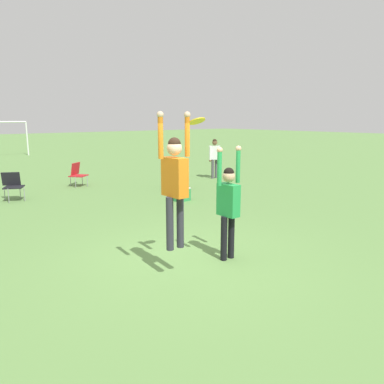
{
  "coord_description": "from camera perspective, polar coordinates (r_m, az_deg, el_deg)",
  "views": [
    {
      "loc": [
        -4.1,
        -5.01,
        2.58
      ],
      "look_at": [
        0.01,
        -0.06,
        1.3
      ],
      "focal_mm": 35.0,
      "sensor_mm": 36.0,
      "label": 1
    }
  ],
  "objects": [
    {
      "name": "ground_plane",
      "position": [
        6.97,
        -0.38,
        -10.48
      ],
      "size": [
        120.0,
        120.0,
        0.0
      ],
      "primitive_type": "plane",
      "color": "#608C47"
    },
    {
      "name": "person_jumping",
      "position": [
        5.9,
        -2.66,
        2.2
      ],
      "size": [
        0.62,
        0.47,
        2.2
      ],
      "rotation": [
        0.0,
        0.0,
        1.57
      ],
      "color": "#2D2D38",
      "rests_on": "ground_plane"
    },
    {
      "name": "person_defending",
      "position": [
        6.79,
        5.55,
        -1.36
      ],
      "size": [
        0.57,
        0.42,
        2.09
      ],
      "rotation": [
        0.0,
        0.0,
        -1.57
      ],
      "color": "black",
      "rests_on": "ground_plane"
    },
    {
      "name": "frisbee",
      "position": [
        6.07,
        0.74,
        10.74
      ],
      "size": [
        0.28,
        0.26,
        0.12
      ],
      "color": "yellow"
    },
    {
      "name": "camping_chair_0",
      "position": [
        13.1,
        -25.66,
        1.11
      ],
      "size": [
        0.74,
        0.8,
        0.89
      ],
      "rotation": [
        0.0,
        0.0,
        2.66
      ],
      "color": "gray",
      "rests_on": "ground_plane"
    },
    {
      "name": "camping_chair_1",
      "position": [
        14.97,
        -17.09,
        2.81
      ],
      "size": [
        0.78,
        0.86,
        0.89
      ],
      "rotation": [
        0.0,
        0.0,
        3.81
      ],
      "color": "gray",
      "rests_on": "ground_plane"
    },
    {
      "name": "camping_chair_2",
      "position": [
        13.76,
        -2.37,
        2.59
      ],
      "size": [
        0.65,
        0.7,
        0.91
      ],
      "rotation": [
        0.0,
        0.0,
        3.38
      ],
      "color": "gray",
      "rests_on": "ground_plane"
    },
    {
      "name": "person_spectator_near",
      "position": [
        16.15,
        3.46,
        5.69
      ],
      "size": [
        0.61,
        0.46,
        1.69
      ],
      "rotation": [
        0.0,
        0.0,
        -0.77
      ],
      "color": "#4C4C51",
      "rests_on": "ground_plane"
    },
    {
      "name": "cooler_box",
      "position": [
        11.79,
        -1.56,
        -0.36
      ],
      "size": [
        0.49,
        0.33,
        0.41
      ],
      "color": "#2D8C4C",
      "rests_on": "ground_plane"
    }
  ]
}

